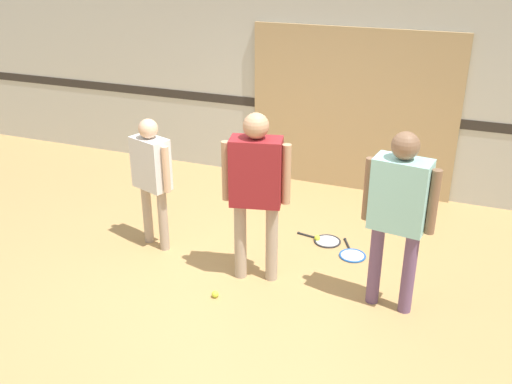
# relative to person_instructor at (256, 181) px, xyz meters

# --- Properties ---
(ground_plane) EXTENTS (16.00, 16.00, 0.00)m
(ground_plane) POSITION_rel_person_instructor_xyz_m (-0.11, -0.13, -1.04)
(ground_plane) COLOR tan
(wall_back) EXTENTS (16.00, 0.07, 3.20)m
(wall_back) POSITION_rel_person_instructor_xyz_m (-0.11, 2.59, 0.56)
(wall_back) COLOR beige
(wall_back) RESTS_ON ground_plane
(wall_panel) EXTENTS (2.64, 0.05, 2.09)m
(wall_panel) POSITION_rel_person_instructor_xyz_m (0.31, 2.53, 0.01)
(wall_panel) COLOR tan
(wall_panel) RESTS_ON ground_plane
(person_instructor) EXTENTS (0.62, 0.36, 1.68)m
(person_instructor) POSITION_rel_person_instructor_xyz_m (0.00, 0.00, 0.00)
(person_instructor) COLOR tan
(person_instructor) RESTS_ON ground_plane
(person_student_left) EXTENTS (0.52, 0.34, 1.43)m
(person_student_left) POSITION_rel_person_instructor_xyz_m (-1.24, 0.20, -0.15)
(person_student_left) COLOR tan
(person_student_left) RESTS_ON ground_plane
(person_student_right) EXTENTS (0.63, 0.31, 1.66)m
(person_student_right) POSITION_rel_person_instructor_xyz_m (1.29, -0.00, -0.01)
(person_student_right) COLOR #6B4C70
(person_student_right) RESTS_ON ground_plane
(racket_spare_on_floor) EXTENTS (0.54, 0.34, 0.03)m
(racket_spare_on_floor) POSITION_rel_person_instructor_xyz_m (0.45, 0.95, -1.03)
(racket_spare_on_floor) COLOR #28282D
(racket_spare_on_floor) RESTS_ON ground_plane
(racket_second_spare) EXTENTS (0.38, 0.52, 0.03)m
(racket_second_spare) POSITION_rel_person_instructor_xyz_m (0.79, 0.76, -1.03)
(racket_second_spare) COLOR blue
(racket_second_spare) RESTS_ON ground_plane
(tennis_ball_near_instructor) EXTENTS (0.07, 0.07, 0.07)m
(tennis_ball_near_instructor) POSITION_rel_person_instructor_xyz_m (-0.23, -0.46, -1.00)
(tennis_ball_near_instructor) COLOR #CCE038
(tennis_ball_near_instructor) RESTS_ON ground_plane
(tennis_ball_by_spare_racket) EXTENTS (0.07, 0.07, 0.07)m
(tennis_ball_by_spare_racket) POSITION_rel_person_instructor_xyz_m (0.36, 0.94, -1.00)
(tennis_ball_by_spare_racket) COLOR #CCE038
(tennis_ball_by_spare_racket) RESTS_ON ground_plane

